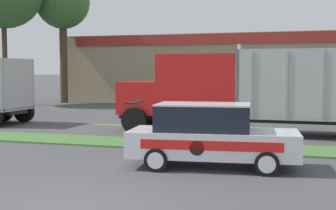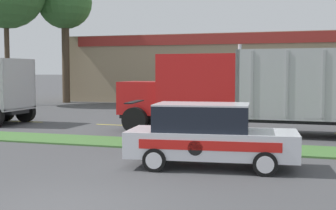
{
  "view_description": "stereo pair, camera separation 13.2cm",
  "coord_description": "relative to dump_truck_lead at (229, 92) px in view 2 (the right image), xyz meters",
  "views": [
    {
      "loc": [
        4.29,
        -7.64,
        2.55
      ],
      "look_at": [
        -0.68,
        8.55,
        1.32
      ],
      "focal_mm": 50.0,
      "sensor_mm": 36.0,
      "label": 1
    },
    {
      "loc": [
        4.41,
        -7.6,
        2.55
      ],
      "look_at": [
        -0.68,
        8.55,
        1.32
      ],
      "focal_mm": 50.0,
      "sensor_mm": 36.0,
      "label": 2
    }
  ],
  "objects": [
    {
      "name": "centre_line_4",
      "position": [
        -5.43,
        1.25,
        -1.69
      ],
      "size": [
        2.4,
        0.14,
        0.01
      ],
      "primitive_type": "cube",
      "color": "yellow",
      "rests_on": "ground_plane"
    },
    {
      "name": "store_building_backdrop",
      "position": [
        0.84,
        22.03,
        1.03
      ],
      "size": [
        34.37,
        12.1,
        5.44
      ],
      "color": "#9E896B",
      "rests_on": "ground_plane"
    },
    {
      "name": "centre_line_3",
      "position": [
        -10.83,
        1.25,
        -1.69
      ],
      "size": [
        2.4,
        0.14,
        0.01
      ],
      "primitive_type": "cube",
      "color": "yellow",
      "rests_on": "ground_plane"
    },
    {
      "name": "rally_car",
      "position": [
        0.7,
        -6.99,
        -0.84
      ],
      "size": [
        4.6,
        2.23,
        1.73
      ],
      "color": "silver",
      "rests_on": "ground_plane"
    },
    {
      "name": "ground_plane",
      "position": [
        -1.05,
        -11.42,
        -1.69
      ],
      "size": [
        600.0,
        600.0,
        0.0
      ],
      "primitive_type": "plane",
      "color": "#474749"
    },
    {
      "name": "centre_line_5",
      "position": [
        -0.03,
        1.25,
        -1.69
      ],
      "size": [
        2.4,
        0.14,
        0.01
      ],
      "primitive_type": "cube",
      "color": "yellow",
      "rests_on": "ground_plane"
    },
    {
      "name": "dump_truck_lead",
      "position": [
        0.0,
        0.0,
        0.0
      ],
      "size": [
        11.55,
        2.64,
        3.59
      ],
      "color": "black",
      "rests_on": "ground_plane"
    },
    {
      "name": "grass_verge",
      "position": [
        -1.05,
        -3.79,
        -1.66
      ],
      "size": [
        120.0,
        2.09,
        0.06
      ],
      "primitive_type": "cube",
      "color": "#477538",
      "rests_on": "ground_plane"
    }
  ]
}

